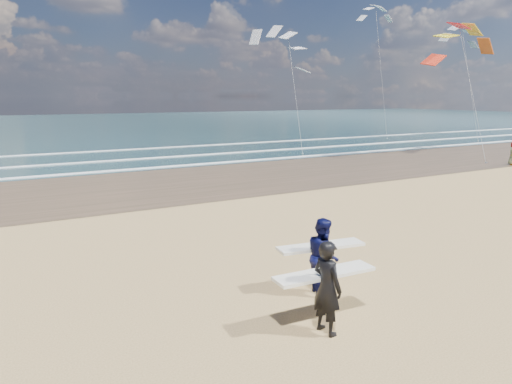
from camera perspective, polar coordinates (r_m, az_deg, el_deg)
wet_sand_strip at (r=35.14m, az=17.16°, el=3.82°), size 220.00×12.00×0.01m
ocean at (r=82.22m, az=-11.11°, el=8.45°), size 220.00×100.00×0.02m
foam_breakers at (r=42.71m, az=7.41°, el=5.65°), size 220.00×11.70×0.05m
surfer_near at (r=9.23m, az=8.84°, el=-11.50°), size 2.22×1.04×1.91m
surfer_far at (r=11.01m, az=8.34°, el=-7.81°), size 2.25×1.31×1.84m
kite_0 at (r=37.67m, az=24.92°, el=13.78°), size 6.96×4.87×11.09m
kite_1 at (r=39.51m, az=4.66°, el=14.19°), size 6.30×4.79×10.94m
kite_2 at (r=54.96m, az=25.01°, el=13.37°), size 5.52×4.71×13.09m
kite_5 at (r=54.51m, az=15.31°, el=15.09°), size 4.78×4.63×15.54m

